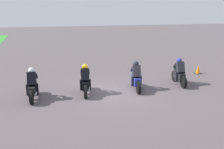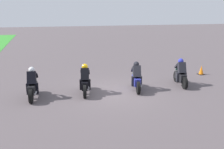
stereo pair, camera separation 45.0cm
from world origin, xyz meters
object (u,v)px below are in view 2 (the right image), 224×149
rider_lane_a (181,74)px  rider_lane_d (33,86)px  rider_lane_c (85,82)px  traffic_cone (201,70)px  rider_lane_b (136,78)px

rider_lane_a → rider_lane_d: (0.10, 7.94, 0.00)m
rider_lane_c → traffic_cone: 8.23m
rider_lane_b → rider_lane_c: size_ratio=1.00×
rider_lane_a → rider_lane_b: size_ratio=1.00×
rider_lane_d → traffic_cone: 10.71m
rider_lane_d → rider_lane_a: bearing=-84.0°
traffic_cone → rider_lane_c: bearing=101.7°
rider_lane_b → rider_lane_d: bearing=100.6°
rider_lane_a → traffic_cone: rider_lane_a is taller
rider_lane_b → rider_lane_c: same height
traffic_cone → rider_lane_d: bearing=98.8°
rider_lane_c → traffic_cone: size_ratio=3.38×
rider_lane_d → rider_lane_b: bearing=-85.4°
traffic_cone → rider_lane_b: bearing=109.0°
traffic_cone → rider_lane_a: bearing=123.4°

